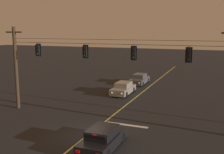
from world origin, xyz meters
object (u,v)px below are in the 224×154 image
car_waiting_near_lane (103,138)px  car_oncoming_trailing (139,79)px  traffic_light_centre (133,53)px  car_oncoming_lead (123,88)px  traffic_light_right_inner (188,55)px  traffic_light_left_inner (85,52)px  traffic_light_leftmost (38,50)px

car_waiting_near_lane → car_oncoming_trailing: bearing=99.9°
traffic_light_centre → car_oncoming_lead: size_ratio=0.28×
traffic_light_right_inner → traffic_light_centre: bearing=180.0°
traffic_light_left_inner → car_oncoming_lead: 10.40m
traffic_light_left_inner → traffic_light_right_inner: same height
traffic_light_right_inner → traffic_light_left_inner: bearing=180.0°
car_oncoming_trailing → traffic_light_leftmost: bearing=-107.6°
traffic_light_leftmost → car_waiting_near_lane: traffic_light_leftmost is taller
traffic_light_left_inner → car_oncoming_trailing: traffic_light_left_inner is taller
traffic_light_right_inner → car_oncoming_lead: 13.19m
traffic_light_right_inner → traffic_light_leftmost: bearing=180.0°
traffic_light_leftmost → traffic_light_right_inner: 12.97m
traffic_light_leftmost → car_oncoming_lead: traffic_light_leftmost is taller
car_waiting_near_lane → traffic_light_left_inner: bearing=126.8°
car_waiting_near_lane → car_oncoming_trailing: same height
traffic_light_right_inner → car_oncoming_trailing: bearing=117.2°
car_waiting_near_lane → car_oncoming_lead: size_ratio=0.98×
traffic_light_left_inner → traffic_light_right_inner: bearing=0.0°
car_oncoming_lead → traffic_light_right_inner: bearing=-48.4°
traffic_light_right_inner → car_waiting_near_lane: (-4.41, -5.17, -4.96)m
traffic_light_centre → car_oncoming_lead: 11.14m
traffic_light_leftmost → car_waiting_near_lane: bearing=-31.1°
traffic_light_centre → car_waiting_near_lane: (-0.29, -5.17, -4.96)m
car_oncoming_trailing → car_oncoming_lead: bearing=-90.9°
traffic_light_leftmost → car_oncoming_trailing: 17.09m
traffic_light_centre → traffic_light_right_inner: 4.12m
traffic_light_leftmost → traffic_light_right_inner: same height
traffic_light_left_inner → traffic_light_centre: bearing=0.0°
traffic_light_centre → traffic_light_leftmost: bearing=180.0°
car_oncoming_lead → traffic_light_leftmost: bearing=-118.0°
traffic_light_leftmost → traffic_light_centre: size_ratio=1.00×
traffic_light_left_inner → car_oncoming_trailing: 16.35m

